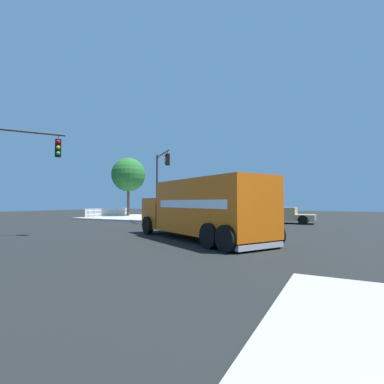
% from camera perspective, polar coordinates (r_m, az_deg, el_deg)
% --- Properties ---
extents(ground_plane, '(100.00, 100.00, 0.00)m').
position_cam_1_polar(ground_plane, '(16.41, -2.05, -8.39)').
color(ground_plane, black).
extents(sidewalk_corner_near, '(10.67, 10.67, 0.14)m').
position_cam_1_polar(sidewalk_corner_near, '(33.56, -10.00, -5.00)').
color(sidewalk_corner_near, '#9E998E').
rests_on(sidewalk_corner_near, ground).
extents(delivery_truck, '(6.47, 8.63, 2.87)m').
position_cam_1_polar(delivery_truck, '(13.87, 1.94, -3.32)').
color(delivery_truck, orange).
rests_on(delivery_truck, ground).
extents(traffic_light_secondary, '(2.93, 3.19, 6.16)m').
position_cam_1_polar(traffic_light_secondary, '(26.02, -6.34, 3.19)').
color(traffic_light_secondary, '#38383D').
rests_on(traffic_light_secondary, sidewalk_corner_near).
extents(pickup_tan, '(2.31, 5.23, 1.38)m').
position_cam_1_polar(pickup_tan, '(26.10, 17.76, -4.34)').
color(pickup_tan, tan).
rests_on(pickup_tan, ground).
extents(sedan_black, '(2.31, 4.43, 1.31)m').
position_cam_1_polar(sedan_black, '(29.04, 5.89, -4.38)').
color(sedan_black, black).
rests_on(sedan_black, ground).
extents(pedestrian_near_corner, '(0.35, 0.48, 1.70)m').
position_cam_1_polar(pedestrian_near_corner, '(31.80, -8.23, -3.30)').
color(pedestrian_near_corner, gray).
rests_on(pedestrian_near_corner, sidewalk_corner_near).
extents(picket_fence_run, '(7.30, 0.05, 0.95)m').
position_cam_1_polar(picket_fence_run, '(36.87, -16.28, -3.83)').
color(picket_fence_run, white).
rests_on(picket_fence_run, sidewalk_corner_near).
extents(shade_tree_near, '(4.21, 4.21, 7.25)m').
position_cam_1_polar(shade_tree_near, '(36.87, -12.54, 3.38)').
color(shade_tree_near, brown).
rests_on(shade_tree_near, sidewalk_corner_near).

